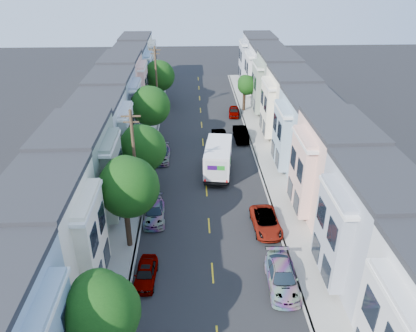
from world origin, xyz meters
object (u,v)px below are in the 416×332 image
parked_right_c (241,134)px  parked_left_b (146,273)px  tree_a (100,312)px  utility_pole_near (135,165)px  tree_c (141,149)px  parked_left_c (154,212)px  tree_b (128,187)px  lead_sedan (220,138)px  parked_right_d (234,112)px  parked_right_a (282,277)px  tree_far_r (247,86)px  parked_right_b (266,222)px  parked_left_d (162,154)px  tree_d (150,106)px  fedex_truck (218,157)px  tree_e (159,76)px  utility_pole_far (157,82)px

parked_right_c → parked_left_b: bearing=-112.6°
tree_a → utility_pole_near: (0.00, 15.77, 0.51)m
tree_c → parked_left_c: (1.40, -5.27, -3.82)m
tree_b → lead_sedan: tree_b is taller
parked_right_d → parked_right_a: bearing=-84.6°
lead_sedan → tree_far_r: bearing=64.1°
utility_pole_near → parked_left_c: bearing=-24.6°
lead_sedan → parked_left_c: size_ratio=1.00×
tree_b → parked_right_b: (11.20, 1.91, -4.89)m
lead_sedan → parked_left_d: size_ratio=1.03×
tree_b → lead_sedan: 22.27m
tree_far_r → parked_left_d: 20.36m
tree_c → tree_far_r: size_ratio=1.25×
utility_pole_near → parked_right_b: size_ratio=2.04×
tree_d → utility_pole_near: size_ratio=0.78×
tree_d → parked_right_c: (11.20, 2.03, -4.64)m
tree_d → fedex_truck: 10.85m
tree_a → fedex_truck: tree_a is taller
parked_left_d → parked_right_b: (9.80, -13.91, 0.02)m
parked_left_d → utility_pole_near: bearing=-97.2°
tree_a → tree_c: 20.40m
tree_d → parked_right_b: bearing=-56.9°
parked_right_c → parked_right_d: 8.87m
fedex_truck → lead_sedan: 7.80m
tree_a → tree_e: 45.96m
parked_left_b → parked_left_d: bearing=93.3°
tree_d → parked_right_d: bearing=44.2°
parked_left_c → parked_right_c: parked_right_c is taller
parked_left_b → parked_right_d: parked_right_d is taller
tree_e → lead_sedan: bearing=-60.2°
tree_d → parked_right_c: size_ratio=1.69×
tree_e → parked_left_d: 19.41m
utility_pole_far → parked_left_b: bearing=-87.7°
lead_sedan → parked_right_c: bearing=17.3°
tree_c → tree_d: tree_d is taller
tree_c → parked_right_d: (11.20, 20.87, -3.85)m
utility_pole_far → parked_right_a: 37.45m
parked_right_d → parked_right_c: bearing=-84.6°
lead_sedan → parked_right_a: 25.14m
tree_d → parked_right_d: tree_d is taller
parked_right_b → parked_right_d: parked_right_b is taller
parked_right_a → utility_pole_far: bearing=109.4°
tree_d → tree_e: bearing=90.0°
utility_pole_near → parked_right_c: 20.52m
utility_pole_far → parked_left_d: (1.40, -14.71, -4.49)m
tree_c → parked_right_b: (11.20, -7.25, -3.82)m
lead_sedan → parked_right_b: bearing=-85.5°
tree_b → tree_e: bearing=90.0°
tree_d → utility_pole_near: 14.59m
parked_left_d → parked_right_d: 17.26m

